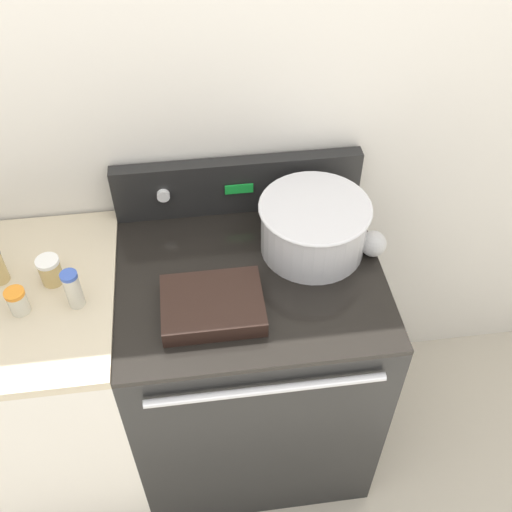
{
  "coord_description": "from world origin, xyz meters",
  "views": [
    {
      "loc": [
        -0.14,
        -0.86,
        2.24
      ],
      "look_at": [
        0.02,
        0.35,
        1.0
      ],
      "focal_mm": 42.0,
      "sensor_mm": 36.0,
      "label": 1
    }
  ],
  "objects": [
    {
      "name": "ground_plane",
      "position": [
        0.0,
        0.0,
        0.0
      ],
      "size": [
        12.0,
        12.0,
        0.0
      ],
      "primitive_type": "plane",
      "color": "beige"
    },
    {
      "name": "kitchen_wall",
      "position": [
        0.0,
        0.69,
        1.25
      ],
      "size": [
        8.0,
        0.05,
        2.5
      ],
      "color": "silver",
      "rests_on": "ground_plane"
    },
    {
      "name": "stove_range",
      "position": [
        0.0,
        0.33,
        0.47
      ],
      "size": [
        0.79,
        0.69,
        0.94
      ],
      "color": "black",
      "rests_on": "ground_plane"
    },
    {
      "name": "control_panel",
      "position": [
        0.0,
        0.63,
        1.03
      ],
      "size": [
        0.79,
        0.07,
        0.19
      ],
      "color": "black",
      "rests_on": "stove_range"
    },
    {
      "name": "side_counter",
      "position": [
        -0.71,
        0.33,
        0.47
      ],
      "size": [
        0.63,
        0.66,
        0.95
      ],
      "color": "silver",
      "rests_on": "ground_plane"
    },
    {
      "name": "mixing_bowl",
      "position": [
        0.2,
        0.42,
        1.03
      ],
      "size": [
        0.33,
        0.33,
        0.17
      ],
      "color": "silver",
      "rests_on": "stove_range"
    },
    {
      "name": "casserole_dish",
      "position": [
        -0.12,
        0.21,
        0.97
      ],
      "size": [
        0.28,
        0.22,
        0.05
      ],
      "color": "black",
      "rests_on": "stove_range"
    },
    {
      "name": "ladle",
      "position": [
        0.38,
        0.39,
        0.97
      ],
      "size": [
        0.08,
        0.33,
        0.08
      ],
      "color": "#B7B7B7",
      "rests_on": "stove_range"
    },
    {
      "name": "spice_jar_blue_cap",
      "position": [
        -0.49,
        0.27,
        1.01
      ],
      "size": [
        0.05,
        0.05,
        0.12
      ],
      "color": "beige",
      "rests_on": "side_counter"
    },
    {
      "name": "spice_jar_white_cap",
      "position": [
        -0.57,
        0.37,
        0.99
      ],
      "size": [
        0.07,
        0.07,
        0.09
      ],
      "color": "tan",
      "rests_on": "side_counter"
    },
    {
      "name": "spice_jar_orange_cap",
      "position": [
        -0.65,
        0.27,
        0.99
      ],
      "size": [
        0.06,
        0.06,
        0.08
      ],
      "color": "beige",
      "rests_on": "side_counter"
    }
  ]
}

